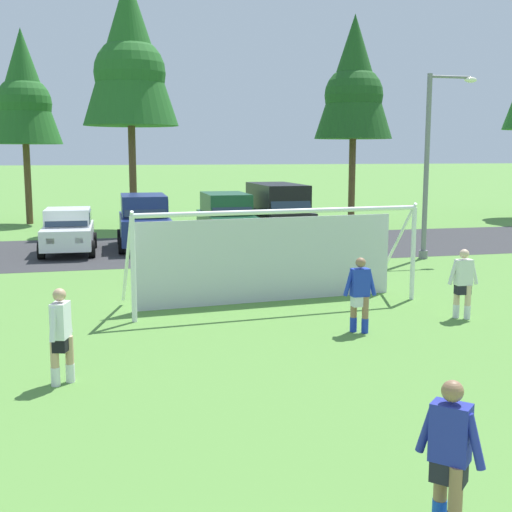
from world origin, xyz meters
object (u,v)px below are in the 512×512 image
object	(u,v)px
parked_car_slot_center	(278,211)
parked_car_slot_far_left	(68,231)
soccer_goal	(272,254)
player_defender_far	(463,284)
player_winger_left	(61,336)
parked_car_slot_left	(144,221)
parked_car_slot_center_left	(226,218)
player_striker_near	(360,295)
player_midfield_center	(449,459)
street_lamp	(432,164)

from	to	relation	value
parked_car_slot_center	parked_car_slot_far_left	bearing A→B (deg)	-172.01
soccer_goal	parked_car_slot_far_left	size ratio (longest dim) A/B	1.78
player_defender_far	player_winger_left	size ratio (longest dim) A/B	1.00
parked_car_slot_left	soccer_goal	bearing A→B (deg)	-77.58
parked_car_slot_center	parked_car_slot_center_left	bearing A→B (deg)	-175.31
player_striker_near	player_defender_far	bearing A→B (deg)	11.76
player_defender_far	parked_car_slot_center	size ratio (longest dim) A/B	0.34
parked_car_slot_far_left	parked_car_slot_left	bearing A→B (deg)	14.06
parked_car_slot_left	parked_car_slot_center	xyz separation A→B (m)	(5.76, 0.48, 0.23)
player_defender_far	parked_car_slot_center	bearing A→B (deg)	92.32
parked_car_slot_far_left	soccer_goal	bearing A→B (deg)	-62.36
player_striker_near	player_defender_far	xyz separation A→B (m)	(2.81, 0.59, 0.00)
player_midfield_center	player_winger_left	size ratio (longest dim) A/B	1.00
soccer_goal	parked_car_slot_center_left	bearing A→B (deg)	84.76
player_striker_near	player_winger_left	xyz separation A→B (m)	(-6.09, -1.88, 0.00)
soccer_goal	player_striker_near	size ratio (longest dim) A/B	4.61
parked_car_slot_far_left	player_midfield_center	bearing A→B (deg)	-78.30
parked_car_slot_center_left	street_lamp	xyz separation A→B (m)	(6.46, -5.50, 2.32)
parked_car_slot_center_left	parked_car_slot_center	xyz separation A→B (m)	(2.30, 0.19, 0.23)
player_defender_far	parked_car_slot_left	distance (m)	15.00
parked_car_slot_far_left	parked_car_slot_left	world-z (taller)	parked_car_slot_left
parked_car_slot_center_left	parked_car_slot_center	size ratio (longest dim) A/B	0.96
parked_car_slot_left	parked_car_slot_center	world-z (taller)	parked_car_slot_center
player_striker_near	player_defender_far	distance (m)	2.87
player_striker_near	street_lamp	xyz separation A→B (m)	(6.40, 8.98, 2.61)
street_lamp	parked_car_slot_left	bearing A→B (deg)	152.28
player_striker_near	parked_car_slot_far_left	world-z (taller)	parked_car_slot_far_left
player_defender_far	parked_car_slot_center	world-z (taller)	parked_car_slot_center
soccer_goal	player_defender_far	bearing A→B (deg)	-33.72
player_striker_near	parked_car_slot_far_left	distance (m)	14.92
player_defender_far	street_lamp	world-z (taller)	street_lamp
player_defender_far	parked_car_slot_far_left	distance (m)	15.86
street_lamp	soccer_goal	bearing A→B (deg)	-142.34
parked_car_slot_far_left	parked_car_slot_center_left	xyz separation A→B (m)	(6.41, 1.03, 0.24)
player_winger_left	parked_car_slot_center	world-z (taller)	parked_car_slot_center
player_striker_near	parked_car_slot_center_left	xyz separation A→B (m)	(-0.06, 14.48, 0.29)
parked_car_slot_far_left	parked_car_slot_center_left	distance (m)	6.49
parked_car_slot_far_left	parked_car_slot_left	xyz separation A→B (m)	(2.95, 0.74, 0.24)
player_defender_far	parked_car_slot_far_left	world-z (taller)	parked_car_slot_far_left
player_midfield_center	parked_car_slot_center	distance (m)	22.58
soccer_goal	parked_car_slot_far_left	bearing A→B (deg)	117.64
parked_car_slot_far_left	parked_car_slot_center_left	size ratio (longest dim) A/B	0.92
parked_car_slot_far_left	street_lamp	world-z (taller)	street_lamp
player_striker_near	parked_car_slot_far_left	bearing A→B (deg)	115.67
player_striker_near	parked_car_slot_center_left	world-z (taller)	parked_car_slot_center_left
soccer_goal	player_winger_left	world-z (taller)	soccer_goal
soccer_goal	street_lamp	distance (m)	9.71
soccer_goal	street_lamp	xyz separation A→B (m)	(7.49, 5.78, 2.15)
player_winger_left	parked_car_slot_center_left	xyz separation A→B (m)	(6.03, 16.36, 0.29)
parked_car_slot_center	street_lamp	distance (m)	7.35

